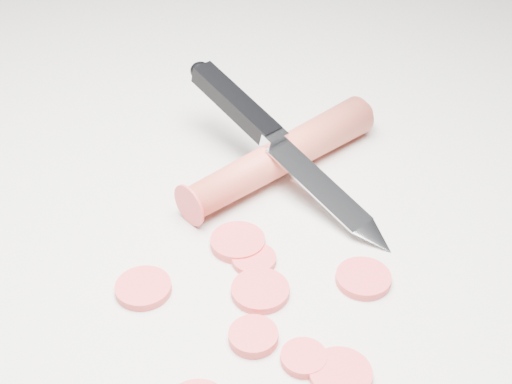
{
  "coord_description": "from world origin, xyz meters",
  "views": [
    {
      "loc": [
        0.02,
        -0.37,
        0.36
      ],
      "look_at": [
        0.01,
        0.06,
        0.02
      ],
      "focal_mm": 50.0,
      "sensor_mm": 36.0,
      "label": 1
    }
  ],
  "objects": [
    {
      "name": "carrot",
      "position": [
        0.03,
        0.11,
        0.02
      ],
      "size": [
        0.16,
        0.16,
        0.03
      ],
      "primitive_type": "cylinder",
      "rotation": [
        1.57,
        0.0,
        -0.81
      ],
      "color": "#D54837",
      "rests_on": "ground"
    },
    {
      "name": "carrot_slice_5",
      "position": [
        0.01,
        -0.03,
        0.0
      ],
      "size": [
        0.04,
        0.04,
        0.01
      ],
      "primitive_type": "cylinder",
      "color": "#EA383C",
      "rests_on": "ground"
    },
    {
      "name": "carrot_slice_4",
      "position": [
        0.06,
        -0.1,
        0.0
      ],
      "size": [
        0.04,
        0.04,
        0.01
      ],
      "primitive_type": "cylinder",
      "color": "#EA383C",
      "rests_on": "ground"
    },
    {
      "name": "ground",
      "position": [
        0.0,
        0.0,
        0.0
      ],
      "size": [
        2.4,
        2.4,
        0.0
      ],
      "primitive_type": "plane",
      "color": "beige",
      "rests_on": "ground"
    },
    {
      "name": "carrot_slice_3",
      "position": [
        0.04,
        -0.08,
        0.0
      ],
      "size": [
        0.03,
        0.03,
        0.01
      ],
      "primitive_type": "cylinder",
      "color": "#EA383C",
      "rests_on": "ground"
    },
    {
      "name": "kitchen_knife",
      "position": [
        0.03,
        0.1,
        0.04
      ],
      "size": [
        0.18,
        0.19,
        0.07
      ],
      "primitive_type": null,
      "color": "silver",
      "rests_on": "ground"
    },
    {
      "name": "carrot_slice_7",
      "position": [
        0.08,
        -0.01,
        0.0
      ],
      "size": [
        0.04,
        0.04,
        0.01
      ],
      "primitive_type": "cylinder",
      "color": "#EA383C",
      "rests_on": "ground"
    },
    {
      "name": "carrot_slice_0",
      "position": [
        -0.07,
        -0.03,
        0.0
      ],
      "size": [
        0.04,
        0.04,
        0.01
      ],
      "primitive_type": "cylinder",
      "color": "#EA383C",
      "rests_on": "ground"
    },
    {
      "name": "carrot_slice_2",
      "position": [
        0.01,
        0.0,
        0.0
      ],
      "size": [
        0.03,
        0.03,
        0.01
      ],
      "primitive_type": "cylinder",
      "color": "#EA383C",
      "rests_on": "ground"
    },
    {
      "name": "carrot_slice_6",
      "position": [
        0.01,
        -0.07,
        0.0
      ],
      "size": [
        0.03,
        0.03,
        0.01
      ],
      "primitive_type": "cylinder",
      "color": "#EA383C",
      "rests_on": "ground"
    },
    {
      "name": "carrot_slice_8",
      "position": [
        -0.01,
        0.02,
        0.0
      ],
      "size": [
        0.04,
        0.04,
        0.01
      ],
      "primitive_type": "cylinder",
      "color": "#EA383C",
      "rests_on": "ground"
    }
  ]
}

